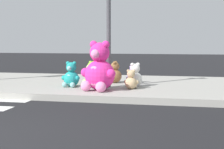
{
  "coord_description": "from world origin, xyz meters",
  "views": [
    {
      "loc": [
        2.77,
        -3.78,
        1.31
      ],
      "look_at": [
        1.25,
        3.6,
        0.55
      ],
      "focal_mm": 53.89,
      "sensor_mm": 36.0,
      "label": 1
    }
  ],
  "objects_px": {
    "plush_lavender": "(133,76)",
    "plush_brown": "(114,74)",
    "sign_pole": "(109,19)",
    "plush_pink_large": "(99,71)",
    "plush_lime": "(91,75)",
    "plush_tan": "(131,81)",
    "plush_teal": "(71,77)",
    "plush_white": "(135,77)"
  },
  "relations": [
    {
      "from": "plush_lime",
      "to": "plush_brown",
      "type": "bearing_deg",
      "value": 34.88
    },
    {
      "from": "plush_tan",
      "to": "plush_brown",
      "type": "height_order",
      "value": "plush_brown"
    },
    {
      "from": "plush_tan",
      "to": "plush_teal",
      "type": "xyz_separation_m",
      "value": [
        -1.55,
        0.1,
        0.07
      ]
    },
    {
      "from": "plush_pink_large",
      "to": "plush_tan",
      "type": "relative_size",
      "value": 2.44
    },
    {
      "from": "plush_lime",
      "to": "plush_white",
      "type": "bearing_deg",
      "value": -12.63
    },
    {
      "from": "plush_pink_large",
      "to": "plush_brown",
      "type": "height_order",
      "value": "plush_pink_large"
    },
    {
      "from": "plush_white",
      "to": "plush_lime",
      "type": "bearing_deg",
      "value": 167.37
    },
    {
      "from": "plush_lavender",
      "to": "plush_lime",
      "type": "bearing_deg",
      "value": -157.22
    },
    {
      "from": "sign_pole",
      "to": "plush_lime",
      "type": "xyz_separation_m",
      "value": [
        -0.58,
        0.5,
        -1.45
      ]
    },
    {
      "from": "plush_white",
      "to": "plush_lime",
      "type": "xyz_separation_m",
      "value": [
        -1.21,
        0.27,
        0.0
      ]
    },
    {
      "from": "plush_tan",
      "to": "plush_teal",
      "type": "height_order",
      "value": "plush_teal"
    },
    {
      "from": "sign_pole",
      "to": "plush_tan",
      "type": "distance_m",
      "value": 1.64
    },
    {
      "from": "plush_white",
      "to": "plush_lavender",
      "type": "bearing_deg",
      "value": 101.91
    },
    {
      "from": "sign_pole",
      "to": "plush_pink_large",
      "type": "bearing_deg",
      "value": -100.21
    },
    {
      "from": "plush_lavender",
      "to": "plush_lime",
      "type": "height_order",
      "value": "plush_lime"
    },
    {
      "from": "plush_white",
      "to": "plush_brown",
      "type": "distance_m",
      "value": 0.93
    },
    {
      "from": "sign_pole",
      "to": "plush_teal",
      "type": "distance_m",
      "value": 1.73
    },
    {
      "from": "plush_pink_large",
      "to": "plush_lime",
      "type": "height_order",
      "value": "plush_pink_large"
    },
    {
      "from": "sign_pole",
      "to": "plush_white",
      "type": "relative_size",
      "value": 5.26
    },
    {
      "from": "plush_lime",
      "to": "plush_teal",
      "type": "height_order",
      "value": "plush_teal"
    },
    {
      "from": "plush_tan",
      "to": "plush_lavender",
      "type": "bearing_deg",
      "value": 96.16
    },
    {
      "from": "plush_pink_large",
      "to": "plush_lavender",
      "type": "xyz_separation_m",
      "value": [
        0.58,
        1.52,
        -0.27
      ]
    },
    {
      "from": "plush_brown",
      "to": "plush_teal",
      "type": "height_order",
      "value": "plush_teal"
    },
    {
      "from": "sign_pole",
      "to": "plush_teal",
      "type": "height_order",
      "value": "sign_pole"
    },
    {
      "from": "plush_pink_large",
      "to": "plush_brown",
      "type": "bearing_deg",
      "value": 86.93
    },
    {
      "from": "plush_white",
      "to": "plush_lavender",
      "type": "distance_m",
      "value": 0.73
    },
    {
      "from": "plush_white",
      "to": "plush_tan",
      "type": "height_order",
      "value": "plush_white"
    },
    {
      "from": "plush_pink_large",
      "to": "plush_teal",
      "type": "xyz_separation_m",
      "value": [
        -0.84,
        0.45,
        -0.21
      ]
    },
    {
      "from": "plush_pink_large",
      "to": "plush_tan",
      "type": "bearing_deg",
      "value": 26.54
    },
    {
      "from": "plush_lavender",
      "to": "plush_brown",
      "type": "relative_size",
      "value": 0.8
    },
    {
      "from": "plush_lime",
      "to": "plush_brown",
      "type": "relative_size",
      "value": 1.03
    },
    {
      "from": "plush_pink_large",
      "to": "plush_white",
      "type": "xyz_separation_m",
      "value": [
        0.73,
        0.81,
        -0.22
      ]
    },
    {
      "from": "plush_lime",
      "to": "plush_pink_large",
      "type": "bearing_deg",
      "value": -66.09
    },
    {
      "from": "sign_pole",
      "to": "plush_tan",
      "type": "bearing_deg",
      "value": -20.84
    },
    {
      "from": "sign_pole",
      "to": "plush_lime",
      "type": "bearing_deg",
      "value": 139.63
    },
    {
      "from": "sign_pole",
      "to": "plush_lime",
      "type": "height_order",
      "value": "sign_pole"
    },
    {
      "from": "plush_brown",
      "to": "plush_teal",
      "type": "xyz_separation_m",
      "value": [
        -0.92,
        -1.02,
        0.02
      ]
    },
    {
      "from": "sign_pole",
      "to": "plush_teal",
      "type": "xyz_separation_m",
      "value": [
        -0.94,
        -0.13,
        -1.44
      ]
    },
    {
      "from": "plush_tan",
      "to": "plush_white",
      "type": "bearing_deg",
      "value": 86.88
    },
    {
      "from": "plush_lime",
      "to": "plush_tan",
      "type": "bearing_deg",
      "value": -31.44
    },
    {
      "from": "plush_pink_large",
      "to": "plush_lavender",
      "type": "distance_m",
      "value": 1.65
    },
    {
      "from": "sign_pole",
      "to": "plush_white",
      "type": "bearing_deg",
      "value": 19.69
    }
  ]
}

